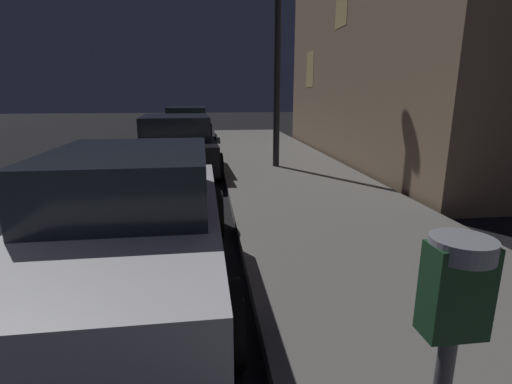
{
  "coord_description": "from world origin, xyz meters",
  "views": [
    {
      "loc": [
        3.62,
        -1.74,
        1.97
      ],
      "look_at": [
        4.06,
        1.7,
        1.07
      ],
      "focal_mm": 26.89,
      "sensor_mm": 36.0,
      "label": 1
    }
  ],
  "objects_px": {
    "car_white": "(133,222)",
    "car_black": "(177,144)",
    "car_green": "(188,125)",
    "parking_meter": "(449,340)",
    "street_lamp": "(278,6)"
  },
  "relations": [
    {
      "from": "car_white",
      "to": "car_green",
      "type": "xyz_separation_m",
      "value": [
        0.0,
        12.42,
        -0.0
      ]
    },
    {
      "from": "parking_meter",
      "to": "street_lamp",
      "type": "bearing_deg",
      "value": 83.36
    },
    {
      "from": "car_green",
      "to": "street_lamp",
      "type": "relative_size",
      "value": 0.79
    },
    {
      "from": "car_white",
      "to": "street_lamp",
      "type": "bearing_deg",
      "value": 66.51
    },
    {
      "from": "car_green",
      "to": "car_white",
      "type": "bearing_deg",
      "value": -90.0
    },
    {
      "from": "parking_meter",
      "to": "car_white",
      "type": "bearing_deg",
      "value": 117.95
    },
    {
      "from": "car_black",
      "to": "car_green",
      "type": "relative_size",
      "value": 0.94
    },
    {
      "from": "parking_meter",
      "to": "car_green",
      "type": "bearing_deg",
      "value": 95.66
    },
    {
      "from": "parking_meter",
      "to": "car_black",
      "type": "xyz_separation_m",
      "value": [
        -1.51,
        8.95,
        -0.5
      ]
    },
    {
      "from": "car_white",
      "to": "car_green",
      "type": "height_order",
      "value": "same"
    },
    {
      "from": "car_white",
      "to": "car_black",
      "type": "height_order",
      "value": "same"
    },
    {
      "from": "street_lamp",
      "to": "car_white",
      "type": "bearing_deg",
      "value": -113.49
    },
    {
      "from": "car_green",
      "to": "street_lamp",
      "type": "xyz_separation_m",
      "value": [
        2.52,
        -6.62,
        3.25
      ]
    },
    {
      "from": "parking_meter",
      "to": "car_green",
      "type": "relative_size",
      "value": 0.31
    },
    {
      "from": "car_white",
      "to": "car_black",
      "type": "relative_size",
      "value": 1.0
    }
  ]
}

